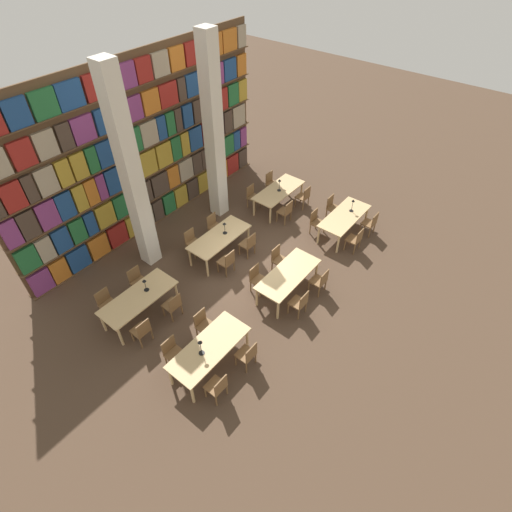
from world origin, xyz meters
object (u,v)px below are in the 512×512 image
(chair_1, at_px, (173,352))
(reading_table_4, at_px, (219,238))
(pillar_center, at_px, (214,134))
(chair_3, at_px, (204,324))
(chair_0, at_px, (217,387))
(chair_10, at_px, (371,223))
(desk_lamp_2, at_px, (145,283))
(desk_lamp_1, at_px, (353,203))
(chair_18, at_px, (249,244))
(chair_4, at_px, (300,303))
(chair_12, at_px, (142,330))
(reading_table_1, at_px, (288,275))
(chair_15, at_px, (138,280))
(chair_14, at_px, (173,305))
(chair_7, at_px, (279,259))
(chair_19, at_px, (214,226))
(chair_13, at_px, (107,303))
(desk_lamp_0, at_px, (200,345))
(chair_8, at_px, (355,239))
(chair_20, at_px, (286,211))
(desk_lamp_3, at_px, (225,226))
(chair_22, at_px, (304,196))
(reading_table_2, at_px, (344,217))
(chair_5, at_px, (257,278))
(pillar_left, at_px, (132,177))
(chair_2, at_px, (248,354))
(chair_6, at_px, (320,281))
(reading_table_5, at_px, (279,192))
(chair_11, at_px, (332,207))
(chair_9, at_px, (316,221))
(chair_16, at_px, (227,261))
(reading_table_3, at_px, (139,299))
(desk_lamp_4, at_px, (279,183))
(reading_table_0, at_px, (209,349))

(chair_1, xyz_separation_m, reading_table_4, (3.66, 1.80, 0.20))
(pillar_center, relative_size, chair_3, 6.97)
(chair_0, bearing_deg, chair_1, 90.00)
(chair_10, distance_m, desk_lamp_2, 7.51)
(desk_lamp_1, bearing_deg, chair_18, 150.00)
(chair_4, height_order, chair_12, same)
(reading_table_1, bearing_deg, chair_15, 128.50)
(chair_1, height_order, chair_14, same)
(chair_7, xyz_separation_m, chair_19, (-0.03, 2.60, 0.00))
(desk_lamp_2, bearing_deg, chair_13, 139.69)
(desk_lamp_0, xyz_separation_m, chair_8, (6.19, -0.74, -0.61))
(chair_1, bearing_deg, chair_4, 154.42)
(chair_18, relative_size, chair_20, 1.00)
(chair_8, bearing_deg, desk_lamp_3, 128.90)
(desk_lamp_2, bearing_deg, chair_22, -5.89)
(desk_lamp_3, bearing_deg, reading_table_2, -38.46)
(chair_10, xyz_separation_m, desk_lamp_1, (-0.16, 0.68, 0.58))
(chair_7, relative_size, chair_8, 1.00)
(reading_table_4, relative_size, chair_18, 2.44)
(chair_5, xyz_separation_m, chair_19, (1.00, 2.60, 0.00))
(reading_table_1, bearing_deg, desk_lamp_0, 178.47)
(pillar_left, relative_size, chair_2, 6.97)
(chair_14, bearing_deg, chair_20, 0.58)
(chair_6, xyz_separation_m, chair_18, (-0.03, 2.60, 0.00))
(reading_table_5, bearing_deg, chair_11, -70.75)
(chair_9, bearing_deg, chair_19, -47.75)
(chair_1, xyz_separation_m, chair_9, (6.48, 0.01, 0.00))
(chair_1, height_order, reading_table_5, chair_1)
(pillar_center, bearing_deg, reading_table_2, -67.69)
(chair_5, bearing_deg, chair_7, -180.00)
(chair_16, bearing_deg, reading_table_3, 164.47)
(chair_3, bearing_deg, chair_13, -66.28)
(reading_table_1, distance_m, desk_lamp_3, 2.60)
(desk_lamp_4, bearing_deg, chair_0, -154.36)
(chair_15, bearing_deg, desk_lamp_1, 152.51)
(desk_lamp_1, relative_size, chair_20, 0.53)
(desk_lamp_2, height_order, chair_18, desk_lamp_2)
(chair_2, distance_m, desk_lamp_4, 6.68)
(pillar_center, distance_m, desk_lamp_4, 2.91)
(chair_2, distance_m, desk_lamp_2, 3.34)
(pillar_left, relative_size, chair_11, 6.97)
(chair_3, bearing_deg, chair_20, -167.71)
(desk_lamp_0, height_order, desk_lamp_3, desk_lamp_0)
(chair_5, distance_m, desk_lamp_1, 4.27)
(chair_13, bearing_deg, reading_table_4, 168.62)
(chair_6, distance_m, chair_19, 4.06)
(chair_16, bearing_deg, reading_table_0, -145.93)
(reading_table_1, bearing_deg, chair_6, -52.68)
(reading_table_1, relative_size, desk_lamp_3, 4.93)
(chair_4, height_order, chair_6, same)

